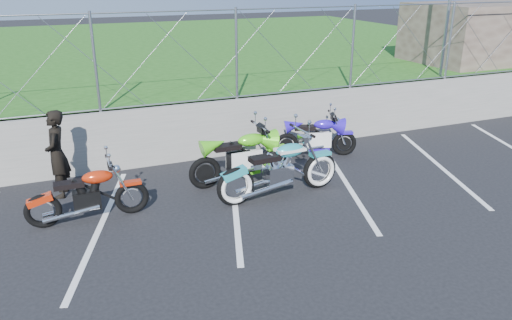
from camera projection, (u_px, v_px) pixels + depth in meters
name	position (u px, v px, depth m)	size (l,w,h in m)	color
ground	(255.00, 225.00, 8.40)	(90.00, 90.00, 0.00)	black
retaining_wall	(196.00, 131.00, 11.20)	(30.00, 0.22, 1.30)	slate
grass_field	(126.00, 62.00, 19.85)	(30.00, 20.00, 1.30)	#1E5015
stone_building	(489.00, 32.00, 16.16)	(5.00, 3.00, 1.80)	brown
chain_link_fence	(193.00, 57.00, 10.63)	(28.00, 0.03, 2.00)	gray
sign_pole	(447.00, 20.00, 13.38)	(0.08, 0.08, 3.00)	gray
parking_lines	(293.00, 191.00, 9.70)	(18.29, 4.31, 0.01)	silver
cruiser_turquoise	(281.00, 171.00, 9.33)	(2.53, 0.80, 1.25)	black
naked_orange	(89.00, 197.00, 8.42)	(2.04, 0.69, 1.02)	black
sportbike_green	(243.00, 159.00, 9.96)	(2.20, 0.79, 1.14)	black
sportbike_blue	(317.00, 138.00, 11.42)	(1.86, 0.78, 0.99)	black
person_standing	(57.00, 154.00, 9.24)	(0.61, 0.40, 1.66)	black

